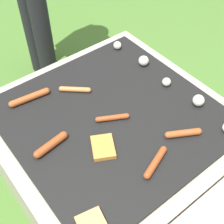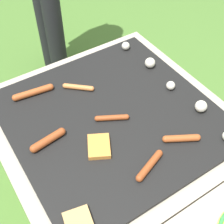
{
  "view_description": "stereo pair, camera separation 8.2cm",
  "coord_description": "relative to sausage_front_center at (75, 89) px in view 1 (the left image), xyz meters",
  "views": [
    {
      "loc": [
        0.7,
        -0.55,
        1.39
      ],
      "look_at": [
        0.0,
        0.0,
        0.42
      ],
      "focal_mm": 50.0,
      "sensor_mm": 36.0,
      "label": 1
    },
    {
      "loc": [
        0.74,
        -0.48,
        1.39
      ],
      "look_at": [
        0.0,
        0.0,
        0.42
      ],
      "focal_mm": 50.0,
      "sensor_mm": 36.0,
      "label": 2
    }
  ],
  "objects": [
    {
      "name": "ground_plane",
      "position": [
        0.22,
        0.04,
        -0.41
      ],
      "size": [
        14.0,
        14.0,
        0.0
      ],
      "primitive_type": "plane",
      "color": "#47702D"
    },
    {
      "name": "grill",
      "position": [
        0.22,
        0.04,
        -0.21
      ],
      "size": [
        0.95,
        0.95,
        0.4
      ],
      "color": "#A89E8C",
      "rests_on": "ground_plane"
    },
    {
      "name": "sausage_mid_left",
      "position": [
        -0.08,
        -0.19,
        0.0
      ],
      "size": [
        0.05,
        0.19,
        0.03
      ],
      "color": "#A34C23",
      "rests_on": "grill"
    },
    {
      "name": "sausage_front_center",
      "position": [
        0.0,
        0.0,
        0.0
      ],
      "size": [
        0.11,
        0.12,
        0.02
      ],
      "color": "#C6753D",
      "rests_on": "grill"
    },
    {
      "name": "sausage_back_left",
      "position": [
        0.51,
        0.02,
        0.0
      ],
      "size": [
        0.07,
        0.15,
        0.03
      ],
      "color": "#93421E",
      "rests_on": "grill"
    },
    {
      "name": "sausage_back_center",
      "position": [
        0.48,
        0.2,
        0.0
      ],
      "size": [
        0.09,
        0.14,
        0.03
      ],
      "color": "#A34C23",
      "rests_on": "grill"
    },
    {
      "name": "sausage_mid_right",
      "position": [
        0.21,
        -0.25,
        0.0
      ],
      "size": [
        0.05,
        0.16,
        0.03
      ],
      "color": "#93421E",
      "rests_on": "grill"
    },
    {
      "name": "sausage_back_right",
      "position": [
        0.24,
        0.03,
        -0.0
      ],
      "size": [
        0.08,
        0.13,
        0.02
      ],
      "color": "#93421E",
      "rests_on": "grill"
    },
    {
      "name": "bread_slice_right",
      "position": [
        0.34,
        -0.09,
        -0.0
      ],
      "size": [
        0.14,
        0.13,
        0.02
      ],
      "color": "#D18438",
      "rests_on": "grill"
    },
    {
      "name": "mushroom_row",
      "position": [
        0.23,
        0.37,
        0.01
      ],
      "size": [
        0.75,
        0.07,
        0.05
      ],
      "color": "silver",
      "rests_on": "grill"
    }
  ]
}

